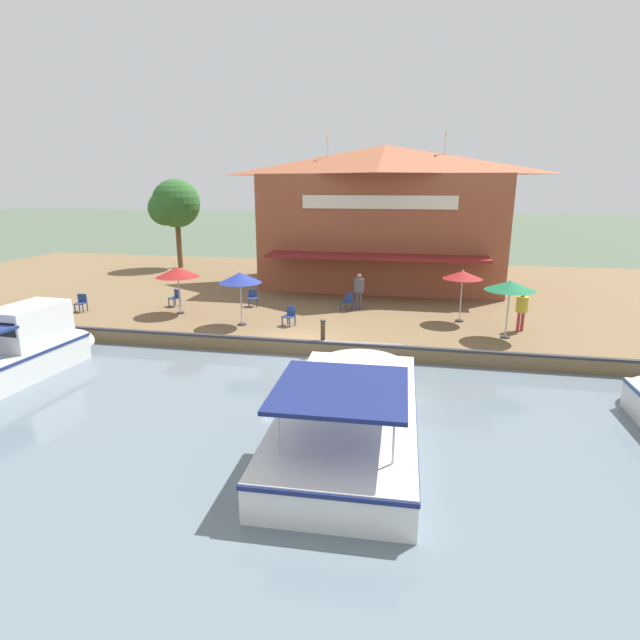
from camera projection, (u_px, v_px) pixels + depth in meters
The scene contains 19 objects.
ground_plane at pixel (297, 357), 19.60m from camera, with size 220.00×220.00×0.00m, color #4C5B47.
quay_deck at pixel (340, 293), 29.94m from camera, with size 22.00×56.00×0.60m, color brown.
quay_edge_fender at pixel (297, 341), 19.52m from camera, with size 0.20×50.40×0.10m, color #2D2D33.
waterfront_restaurant at pixel (383, 215), 30.22m from camera, with size 9.70×14.36×8.87m.
patio_umbrella_by_entrance at pixel (510, 286), 19.56m from camera, with size 1.96×1.96×2.37m.
patio_umbrella_far_corner at pixel (463, 275), 21.96m from camera, with size 1.72×1.72×2.34m.
patio_umbrella_back_row at pixel (240, 278), 21.40m from camera, with size 1.84×1.84×2.37m.
patio_umbrella_mid_patio_left at pixel (177, 272), 23.39m from camera, with size 2.02×2.02×2.27m.
cafe_chair_far_corner_seat at pixel (290, 315), 21.73m from camera, with size 0.57×0.57×0.85m.
cafe_chair_under_first_umbrella at pixel (347, 301), 24.40m from camera, with size 0.59×0.59×0.85m.
cafe_chair_facing_river at pixel (175, 297), 25.24m from camera, with size 0.59×0.59×0.85m.
cafe_chair_beside_entrance at pixel (81, 302), 24.15m from camera, with size 0.49×0.49×0.85m.
cafe_chair_back_row_seat at pixel (253, 297), 25.23m from camera, with size 0.55×0.55×0.85m.
person_near_entrance at pixel (522, 306), 20.78m from camera, with size 0.48×0.48×1.70m.
person_mid_patio at pixel (359, 287), 24.46m from camera, with size 0.50×0.50×1.78m.
motorboat_far_downstream at pixel (352, 404), 14.02m from camera, with size 9.52×3.70×2.17m.
motorboat_fourth_along at pixel (28, 349), 17.59m from camera, with size 6.27×2.37×2.40m.
mooring_post at pixel (323, 331), 19.47m from camera, with size 0.22×0.22×0.88m.
tree_downstream_bank at pixel (173, 205), 35.87m from camera, with size 3.61×3.44×6.39m.
Camera 1 is at (18.00, 4.46, 6.56)m, focal length 28.00 mm.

